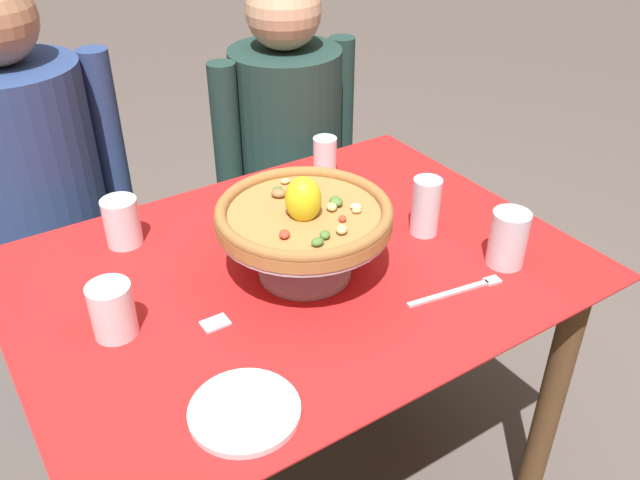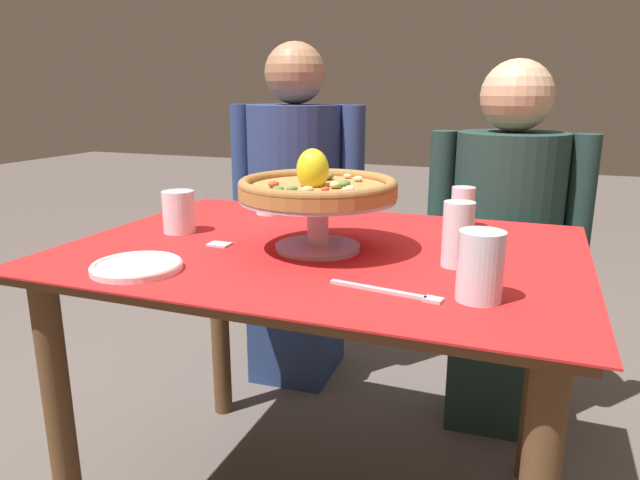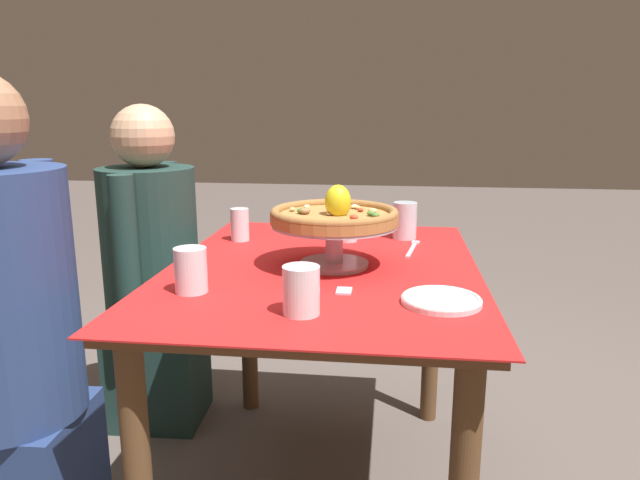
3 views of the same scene
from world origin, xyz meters
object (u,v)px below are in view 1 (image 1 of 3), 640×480
Objects in this scene: dinner_fork at (460,290)px; diner_right at (288,171)px; water_glass_side_right at (425,210)px; water_glass_side_left at (114,314)px; diner_left at (43,219)px; side_plate at (244,410)px; pizza_stand at (304,241)px; pizza at (304,213)px; water_glass_back_left at (122,225)px; sugar_packet at (215,323)px; water_glass_front_right at (508,242)px; water_glass_back_right at (325,159)px.

diner_right is at bearing 80.96° from dinner_fork.
water_glass_side_right is at bearing -94.97° from diner_right.
water_glass_side_left is 0.09× the size of diner_left.
side_plate is 0.15× the size of diner_right.
pizza_stand is at bearing -118.14° from diner_right.
pizza reaches higher than water_glass_back_left.
pizza_stand reaches higher than dinner_fork.
pizza reaches higher than water_glass_side_right.
diner_left is at bearing 94.91° from side_plate.
dinner_fork is at bearing -47.28° from water_glass_back_left.
water_glass_back_left is 0.09× the size of diner_left.
diner_right reaches higher than dinner_fork.
water_glass_side_left is at bearing 176.72° from water_glass_side_right.
pizza_stand is at bearing -49.28° from water_glass_back_left.
sugar_packet is 0.81m from diner_left.
pizza_stand is 1.62× the size of dinner_fork.
diner_right reaches higher than pizza.
pizza_stand is 0.32m from dinner_fork.
pizza is at bearing -49.39° from water_glass_back_left.
water_glass_side_right is at bearing 108.65° from water_glass_front_right.
pizza_stand is 0.39m from side_plate.
water_glass_side_right is 1.03m from diner_left.
water_glass_back_left is 2.14× the size of sugar_packet.
water_glass_front_right is (0.64, -0.51, 0.01)m from water_glass_back_left.
water_glass_side_right is at bearing -84.38° from water_glass_back_right.
pizza_stand is 3.24× the size of water_glass_back_right.
side_plate is at bearing -136.23° from pizza_stand.
water_glass_back_left is 0.31m from water_glass_side_left.
diner_right is at bearing 51.13° from sugar_packet.
water_glass_front_right is (0.10, -0.53, 0.01)m from water_glass_back_right.
diner_right reaches higher than water_glass_side_left.
diner_left reaches higher than pizza_stand.
diner_left reaches higher than water_glass_side_right.
water_glass_side_right is at bearing 68.07° from dinner_fork.
dinner_fork is at bearing -111.93° from water_glass_side_right.
water_glass_front_right reaches higher than sugar_packet.
water_glass_back_right is (0.27, 0.34, -0.10)m from pizza.
pizza_stand reaches higher than sugar_packet.
water_glass_back_right is 0.59× the size of side_plate.
water_glass_side_right is 2.65× the size of sugar_packet.
pizza_stand is 0.99× the size of pizza.
water_glass_back_left is 1.03× the size of water_glass_side_left.
pizza_stand is 0.24m from sugar_packet.
water_glass_front_right is 1.20m from diner_left.
dinner_fork is 0.48m from sugar_packet.
water_glass_back_left is (-0.27, 0.31, -0.03)m from pizza_stand.
water_glass_front_right is at bearing -89.90° from diner_right.
water_glass_side_right reaches higher than side_plate.
pizza reaches higher than dinner_fork.
water_glass_back_left reaches higher than dinner_fork.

